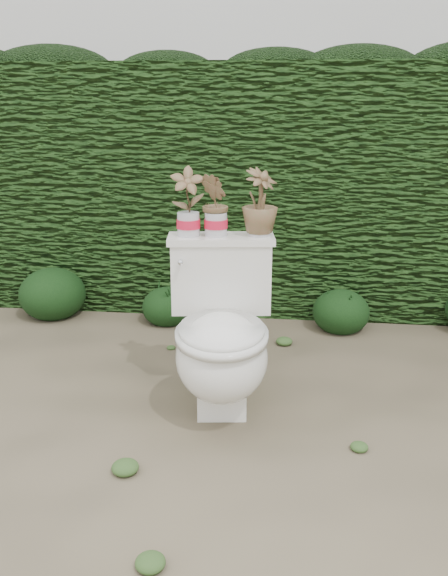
# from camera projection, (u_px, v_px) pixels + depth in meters

# --- Properties ---
(ground) EXTENTS (60.00, 60.00, 0.00)m
(ground) POSITION_uv_depth(u_px,v_px,m) (240.00, 397.00, 2.97)
(ground) COLOR #7C7056
(ground) RESTS_ON ground
(hedge) EXTENTS (8.00, 1.00, 1.60)m
(hedge) POSITION_uv_depth(u_px,v_px,m) (262.00, 186.00, 4.24)
(hedge) COLOR #2B541C
(hedge) RESTS_ON ground
(house_wall) EXTENTS (8.00, 3.50, 4.00)m
(house_wall) POSITION_uv_depth(u_px,v_px,m) (329.00, 47.00, 7.97)
(house_wall) COLOR silver
(house_wall) RESTS_ON ground
(toilet) EXTENTS (0.54, 0.73, 0.78)m
(toilet) POSITION_uv_depth(u_px,v_px,m) (222.00, 338.00, 2.76)
(toilet) COLOR white
(toilet) RESTS_ON ground
(potted_plant_left) EXTENTS (0.18, 0.14, 0.31)m
(potted_plant_left) POSITION_uv_depth(u_px,v_px,m) (188.00, 203.00, 2.81)
(potted_plant_left) COLOR #216C24
(potted_plant_left) RESTS_ON toilet
(potted_plant_center) EXTENTS (0.17, 0.19, 0.28)m
(potted_plant_center) POSITION_uv_depth(u_px,v_px,m) (216.00, 206.00, 2.81)
(potted_plant_center) COLOR #216C24
(potted_plant_center) RESTS_ON toilet
(potted_plant_right) EXTENTS (0.23, 0.23, 0.30)m
(potted_plant_right) POSITION_uv_depth(u_px,v_px,m) (260.00, 204.00, 2.81)
(potted_plant_right) COLOR #216C24
(potted_plant_right) RESTS_ON toilet
(liriope_clump_1) EXTENTS (0.44, 0.44, 0.35)m
(liriope_clump_1) POSITION_uv_depth(u_px,v_px,m) (52.00, 290.00, 4.02)
(liriope_clump_1) COLOR #183813
(liriope_clump_1) RESTS_ON ground
(liriope_clump_2) EXTENTS (0.32, 0.32, 0.26)m
(liriope_clump_2) POSITION_uv_depth(u_px,v_px,m) (167.00, 303.00, 3.92)
(liriope_clump_2) COLOR #183813
(liriope_clump_2) RESTS_ON ground
(liriope_clump_3) EXTENTS (0.35, 0.35, 0.28)m
(liriope_clump_3) POSITION_uv_depth(u_px,v_px,m) (341.00, 308.00, 3.79)
(liriope_clump_3) COLOR #183813
(liriope_clump_3) RESTS_ON ground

